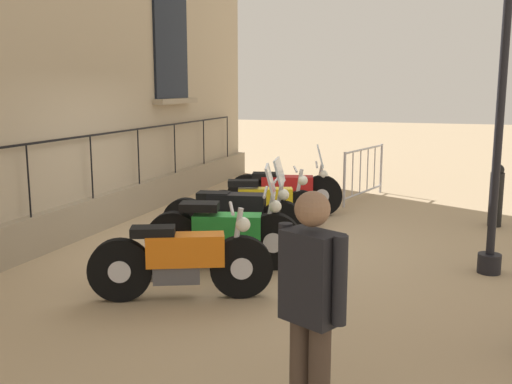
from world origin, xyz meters
name	(u,v)px	position (x,y,z in m)	size (l,w,h in m)	color
ground_plane	(231,245)	(0.00, 0.00, 0.00)	(60.00, 60.00, 0.00)	tan
building_facade	(62,38)	(-2.70, 0.00, 2.97)	(0.82, 13.58, 6.10)	tan
motorcycle_orange	(182,261)	(0.29, -2.21, 0.42)	(1.86, 0.95, 1.01)	black
motorcycle_green	(225,234)	(0.32, -1.04, 0.44)	(1.94, 0.82, 1.31)	black
motorcycle_black	(235,215)	(0.06, 0.00, 0.44)	(2.06, 0.69, 1.27)	black
motorcycle_yellow	(263,204)	(0.11, 1.13, 0.39)	(1.82, 0.81, 0.98)	black
motorcycle_red	(285,190)	(0.18, 2.21, 0.44)	(2.01, 0.81, 1.24)	black
lamppost	(504,64)	(3.46, -0.19, 2.51)	(0.34, 0.34, 4.29)	black
crowd_barrier	(364,172)	(1.28, 4.11, 0.56)	(0.51, 1.86, 1.05)	#B7B7BF
bollard	(496,195)	(3.66, 2.47, 0.52)	(0.22, 0.22, 1.03)	black
pedestrian_standing	(311,304)	(2.19, -4.29, 0.92)	(0.48, 0.36, 1.64)	#47382D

